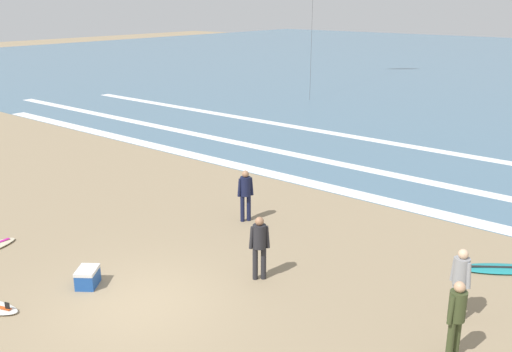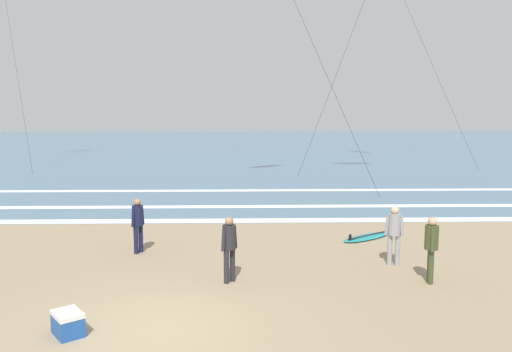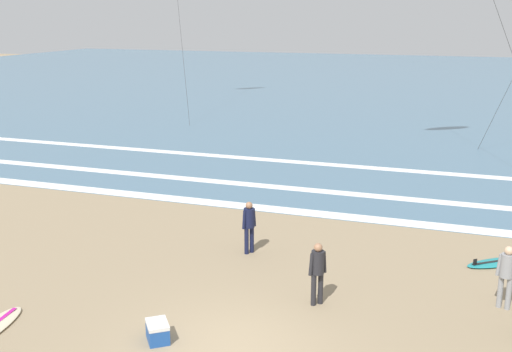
# 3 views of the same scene
# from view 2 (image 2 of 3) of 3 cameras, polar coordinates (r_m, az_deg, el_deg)

# --- Properties ---
(ground_plane) EXTENTS (160.00, 160.00, 0.00)m
(ground_plane) POSITION_cam_2_polar(r_m,az_deg,el_deg) (10.20, -10.91, -16.44)
(ground_plane) COLOR #937F60
(ocean_surface) EXTENTS (140.00, 90.00, 0.01)m
(ocean_surface) POSITION_cam_2_polar(r_m,az_deg,el_deg) (63.51, -2.89, 3.49)
(ocean_surface) COLOR slate
(ocean_surface) RESTS_ON ground
(wave_foam_shoreline) EXTENTS (42.65, 0.74, 0.01)m
(wave_foam_shoreline) POSITION_cam_2_polar(r_m,az_deg,el_deg) (19.45, -10.90, -4.98)
(wave_foam_shoreline) COLOR white
(wave_foam_shoreline) RESTS_ON ocean_surface
(wave_foam_mid_break) EXTENTS (54.54, 0.63, 0.01)m
(wave_foam_mid_break) POSITION_cam_2_polar(r_m,az_deg,el_deg) (22.05, -4.85, -3.44)
(wave_foam_mid_break) COLOR white
(wave_foam_mid_break) RESTS_ON ocean_surface
(wave_foam_outer_break) EXTENTS (48.11, 0.64, 0.01)m
(wave_foam_outer_break) POSITION_cam_2_polar(r_m,az_deg,el_deg) (26.61, -6.28, -1.63)
(wave_foam_outer_break) COLOR white
(wave_foam_outer_break) RESTS_ON ocean_surface
(surfer_right_near) EXTENTS (0.42, 0.43, 1.60)m
(surfer_right_near) POSITION_cam_2_polar(r_m,az_deg,el_deg) (12.24, -3.01, -7.54)
(surfer_right_near) COLOR #232328
(surfer_right_near) RESTS_ON ground
(surfer_background_far) EXTENTS (0.34, 0.48, 1.60)m
(surfer_background_far) POSITION_cam_2_polar(r_m,az_deg,el_deg) (15.11, -13.10, -4.88)
(surfer_background_far) COLOR #141938
(surfer_background_far) RESTS_ON ground
(surfer_mid_group) EXTENTS (0.51, 0.32, 1.60)m
(surfer_mid_group) POSITION_cam_2_polar(r_m,az_deg,el_deg) (14.05, 15.23, -5.86)
(surfer_mid_group) COLOR gray
(surfer_mid_group) RESTS_ON ground
(surfer_left_far) EXTENTS (0.32, 0.51, 1.60)m
(surfer_left_far) POSITION_cam_2_polar(r_m,az_deg,el_deg) (12.89, 19.05, -7.17)
(surfer_left_far) COLOR #384223
(surfer_left_far) RESTS_ON ground
(surfboard_right_spare) EXTENTS (2.04, 1.74, 0.25)m
(surfboard_right_spare) POSITION_cam_2_polar(r_m,az_deg,el_deg) (16.98, 12.33, -6.68)
(surfboard_right_spare) COLOR teal
(surfboard_right_spare) RESTS_ON ground
(cooler_box) EXTENTS (0.73, 0.76, 0.44)m
(cooler_box) POSITION_cam_2_polar(r_m,az_deg,el_deg) (10.28, -20.33, -15.23)
(cooler_box) COLOR #1E4C9E
(cooler_box) RESTS_ON ground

